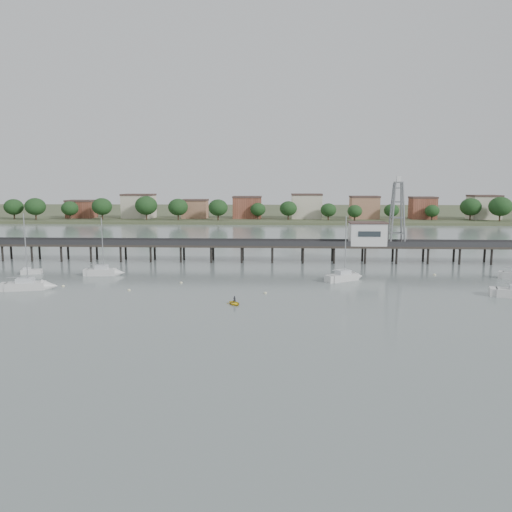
{
  "coord_description": "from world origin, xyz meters",
  "views": [
    {
      "loc": [
        4.86,
        -53.45,
        18.15
      ],
      "look_at": [
        0.53,
        42.0,
        4.0
      ],
      "focal_mm": 35.0,
      "sensor_mm": 36.0,
      "label": 1
    }
  ],
  "objects": [
    {
      "name": "ground_plane",
      "position": [
        0.0,
        0.0,
        0.0
      ],
      "size": [
        500.0,
        500.0,
        0.0
      ],
      "primitive_type": "plane",
      "color": "slate",
      "rests_on": "ground"
    },
    {
      "name": "pier",
      "position": [
        0.0,
        60.0,
        3.79
      ],
      "size": [
        150.0,
        5.0,
        5.5
      ],
      "color": "#2D2823",
      "rests_on": "ground"
    },
    {
      "name": "pier_building",
      "position": [
        25.0,
        60.0,
        6.67
      ],
      "size": [
        8.4,
        5.4,
        5.3
      ],
      "color": "silver",
      "rests_on": "ground"
    },
    {
      "name": "lattice_tower",
      "position": [
        31.5,
        60.0,
        11.1
      ],
      "size": [
        3.2,
        3.2,
        15.5
      ],
      "color": "slate",
      "rests_on": "ground"
    },
    {
      "name": "sailboat_c",
      "position": [
        17.89,
        38.86,
        0.64
      ],
      "size": [
        7.65,
        6.02,
        12.71
      ],
      "rotation": [
        0.0,
        0.0,
        0.57
      ],
      "color": "silver",
      "rests_on": "ground"
    },
    {
      "name": "sailboat_b",
      "position": [
        -28.82,
        41.74,
        0.65
      ],
      "size": [
        7.33,
        2.92,
        11.9
      ],
      "rotation": [
        0.0,
        0.0,
        0.12
      ],
      "color": "silver",
      "rests_on": "ground"
    },
    {
      "name": "sailboat_a",
      "position": [
        -36.87,
        28.24,
        0.64
      ],
      "size": [
        8.69,
        4.37,
        13.79
      ],
      "rotation": [
        0.0,
        0.0,
        0.24
      ],
      "color": "silver",
      "rests_on": "ground"
    },
    {
      "name": "white_tender",
      "position": [
        -44.56,
        42.5,
        0.46
      ],
      "size": [
        4.13,
        2.49,
        1.5
      ],
      "rotation": [
        0.0,
        0.0,
        0.24
      ],
      "color": "silver",
      "rests_on": "ground"
    },
    {
      "name": "yellow_dinghy",
      "position": [
        -1.67,
        19.26,
        0.0
      ],
      "size": [
        1.93,
        1.37,
        2.65
      ],
      "primitive_type": "imported",
      "rotation": [
        0.0,
        0.0,
        0.49
      ],
      "color": "yellow",
      "rests_on": "ground"
    },
    {
      "name": "dinghy_occupant",
      "position": [
        -1.67,
        19.26,
        0.0
      ],
      "size": [
        0.51,
        1.08,
        0.25
      ],
      "primitive_type": "imported",
      "rotation": [
        0.0,
        0.0,
        3.27
      ],
      "color": "black",
      "rests_on": "ground"
    },
    {
      "name": "mooring_buoys",
      "position": [
        9.69,
        32.76,
        0.08
      ],
      "size": [
        83.54,
        18.49,
        0.39
      ],
      "color": "#F1EFBB",
      "rests_on": "ground"
    },
    {
      "name": "far_shore",
      "position": [
        0.36,
        239.58,
        0.95
      ],
      "size": [
        500.0,
        170.0,
        10.4
      ],
      "color": "#475133",
      "rests_on": "ground"
    }
  ]
}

